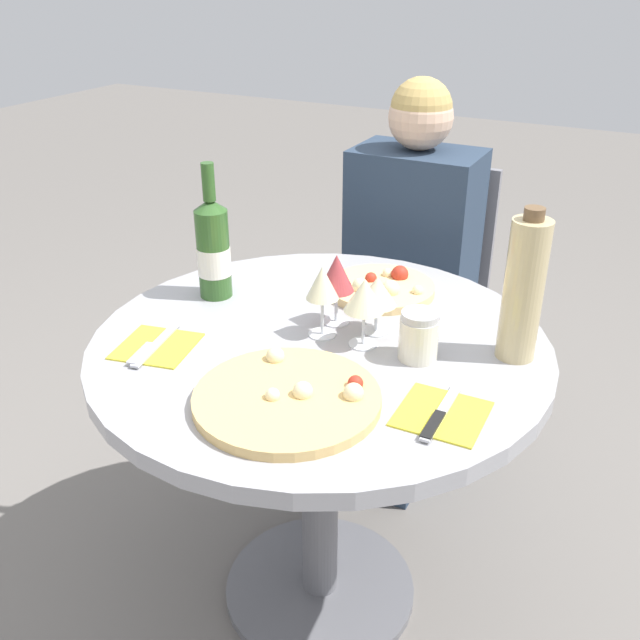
{
  "coord_description": "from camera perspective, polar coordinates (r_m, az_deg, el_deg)",
  "views": [
    {
      "loc": [
        0.6,
        -1.17,
        1.46
      ],
      "look_at": [
        0.05,
        -0.09,
        0.84
      ],
      "focal_mm": 40.0,
      "sensor_mm": 36.0,
      "label": 1
    }
  ],
  "objects": [
    {
      "name": "wine_glass_back_left",
      "position": [
        1.52,
        1.33,
        3.69
      ],
      "size": [
        0.08,
        0.08,
        0.16
      ],
      "color": "silver",
      "rests_on": "dining_table"
    },
    {
      "name": "tall_carafe",
      "position": [
        1.43,
        15.97,
        2.35
      ],
      "size": [
        0.08,
        0.08,
        0.31
      ],
      "color": "tan",
      "rests_on": "dining_table"
    },
    {
      "name": "chair_behind_diner",
      "position": [
        2.32,
        7.62,
        0.68
      ],
      "size": [
        0.39,
        0.39,
        0.9
      ],
      "rotation": [
        0.0,
        0.0,
        3.14
      ],
      "color": "slate",
      "rests_on": "ground_plane"
    },
    {
      "name": "wine_bottle",
      "position": [
        1.67,
        -8.54,
        5.66
      ],
      "size": [
        0.08,
        0.08,
        0.32
      ],
      "color": "#2D5623",
      "rests_on": "dining_table"
    },
    {
      "name": "sugar_shaker",
      "position": [
        1.42,
        7.91,
        -1.26
      ],
      "size": [
        0.08,
        0.08,
        0.1
      ],
      "color": "silver",
      "rests_on": "dining_table"
    },
    {
      "name": "wine_glass_front_right",
      "position": [
        1.43,
        3.57,
        1.91
      ],
      "size": [
        0.08,
        0.08,
        0.15
      ],
      "color": "silver",
      "rests_on": "dining_table"
    },
    {
      "name": "dining_table",
      "position": [
        1.58,
        -0.01,
        -6.29
      ],
      "size": [
        0.97,
        0.97,
        0.74
      ],
      "color": "slate",
      "rests_on": "ground_plane"
    },
    {
      "name": "place_setting_left",
      "position": [
        1.51,
        -13.02,
        -2.06
      ],
      "size": [
        0.18,
        0.19,
        0.01
      ],
      "color": "yellow",
      "rests_on": "dining_table"
    },
    {
      "name": "place_setting_right",
      "position": [
        1.28,
        9.66,
        -7.44
      ],
      "size": [
        0.15,
        0.19,
        0.01
      ],
      "color": "yellow",
      "rests_on": "dining_table"
    },
    {
      "name": "wine_glass_front_left",
      "position": [
        1.47,
        0.18,
        2.87
      ],
      "size": [
        0.07,
        0.07,
        0.16
      ],
      "color": "silver",
      "rests_on": "dining_table"
    },
    {
      "name": "pizza_large",
      "position": [
        1.29,
        -2.5,
        -6.2
      ],
      "size": [
        0.34,
        0.34,
        0.05
      ],
      "color": "#DBB26B",
      "rests_on": "dining_table"
    },
    {
      "name": "seated_diner",
      "position": [
        2.15,
        6.38,
        1.11
      ],
      "size": [
        0.36,
        0.47,
        1.17
      ],
      "rotation": [
        0.0,
        0.0,
        3.14
      ],
      "color": "#28384C",
      "rests_on": "ground_plane"
    },
    {
      "name": "ground_plane",
      "position": [
        1.97,
        -0.01,
        -20.8
      ],
      "size": [
        12.0,
        12.0,
        0.0
      ],
      "primitive_type": "plane",
      "color": "slate",
      "rests_on": "ground"
    },
    {
      "name": "pizza_small_far",
      "position": [
        1.71,
        4.96,
        2.61
      ],
      "size": [
        0.26,
        0.26,
        0.05
      ],
      "color": "#E5C17F",
      "rests_on": "dining_table"
    },
    {
      "name": "wine_glass_back_right",
      "position": [
        1.5,
        4.6,
        2.26
      ],
      "size": [
        0.08,
        0.08,
        0.13
      ],
      "color": "silver",
      "rests_on": "dining_table"
    }
  ]
}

